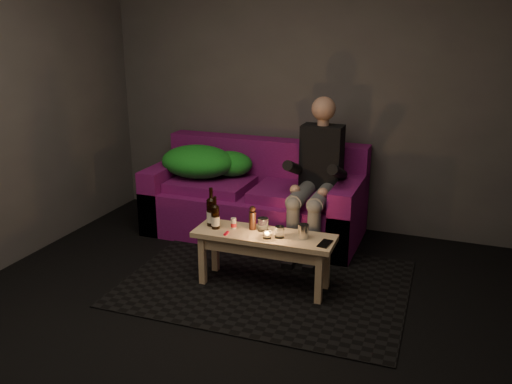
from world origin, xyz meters
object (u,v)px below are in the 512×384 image
(sofa, at_px, (256,201))
(coffee_table, at_px, (264,243))
(steel_cup, at_px, (303,231))
(person, at_px, (317,173))
(beer_bottle_a, at_px, (211,212))
(beer_bottle_b, at_px, (215,217))

(sofa, bearing_deg, coffee_table, -66.20)
(coffee_table, relative_size, steel_cup, 10.11)
(person, distance_m, beer_bottle_a, 1.05)
(sofa, relative_size, person, 1.50)
(coffee_table, height_order, beer_bottle_a, beer_bottle_a)
(sofa, distance_m, person, 0.74)
(beer_bottle_b, height_order, steel_cup, beer_bottle_b)
(steel_cup, bearing_deg, coffee_table, -175.98)
(person, bearing_deg, sofa, 165.42)
(sofa, height_order, person, person)
(sofa, distance_m, coffee_table, 1.13)
(steel_cup, bearing_deg, beer_bottle_b, -175.77)
(beer_bottle_b, bearing_deg, coffee_table, 4.40)
(sofa, distance_m, beer_bottle_a, 1.04)
(person, distance_m, beer_bottle_b, 1.06)
(beer_bottle_b, bearing_deg, sofa, 93.98)
(sofa, xyz_separation_m, beer_bottle_b, (0.07, -1.06, 0.22))
(beer_bottle_a, distance_m, steel_cup, 0.73)
(beer_bottle_b, bearing_deg, person, 58.69)
(sofa, distance_m, beer_bottle_b, 1.08)
(person, bearing_deg, beer_bottle_a, -125.24)
(sofa, bearing_deg, beer_bottle_a, -88.92)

